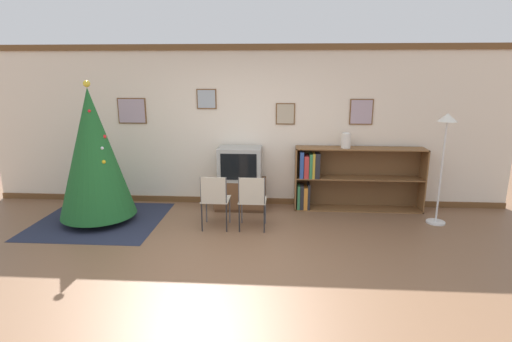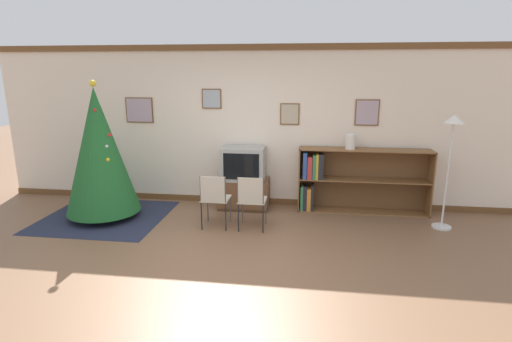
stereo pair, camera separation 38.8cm
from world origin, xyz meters
The scene contains 11 objects.
ground_plane centered at (0.00, 0.00, 0.00)m, with size 24.00×24.00×0.00m, color brown.
wall_back centered at (0.00, 2.43, 1.35)m, with size 8.92×0.11×2.70m.
area_rug centered at (-2.17, 1.38, 0.00)m, with size 1.89×1.77×0.01m.
christmas_tree centered at (-2.17, 1.38, 1.07)m, with size 1.13×1.13×2.14m.
tv_console centered at (-0.04, 2.12, 0.25)m, with size 0.85×0.50×0.51m.
television centered at (-0.04, 2.12, 0.78)m, with size 0.71×0.48×0.55m.
folding_chair_left centered at (-0.31, 1.16, 0.47)m, with size 0.40×0.40×0.82m.
folding_chair_right centered at (0.23, 1.16, 0.47)m, with size 0.40×0.40×0.82m.
bookshelf centered at (1.61, 2.21, 0.53)m, with size 2.11×0.36×1.05m.
vase centered at (1.69, 2.17, 1.18)m, with size 0.16×0.16×0.25m.
standing_lamp centered at (3.03, 1.63, 1.29)m, with size 0.28×0.28×1.68m.
Camera 2 is at (1.03, -4.27, 2.26)m, focal length 28.00 mm.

